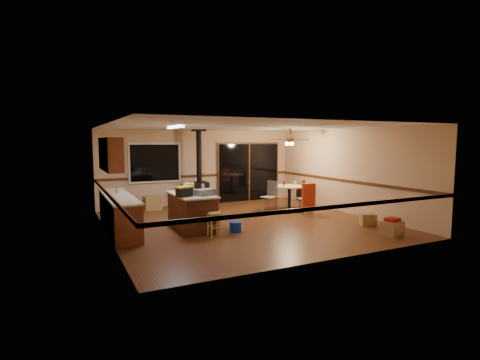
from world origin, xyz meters
TOP-DOWN VIEW (x-y plane):
  - floor at (0.00, 0.00)m, footprint 7.00×7.00m
  - ceiling at (0.00, 0.00)m, footprint 7.00×7.00m
  - wall_back at (0.00, 3.50)m, footprint 7.00×0.00m
  - wall_front at (0.00, -3.50)m, footprint 7.00×0.00m
  - wall_left at (-3.50, 0.00)m, footprint 0.00×7.00m
  - wall_right at (3.50, 0.00)m, footprint 0.00×7.00m
  - chair_rail at (0.00, 0.00)m, footprint 7.00×7.00m
  - window at (-1.60, 3.45)m, footprint 1.72×0.10m
  - sliding_door at (1.90, 3.45)m, footprint 2.52×0.10m
  - lower_cabinets at (-3.20, 0.50)m, footprint 0.60×3.00m
  - countertop at (-3.20, 0.50)m, footprint 0.64×3.04m
  - upper_cabinets at (-3.33, 0.70)m, footprint 0.35×2.00m
  - kitchen_island at (-1.50, 0.00)m, footprint 0.88×1.68m
  - wood_stove at (-0.20, 3.05)m, footprint 0.55×0.50m
  - ceiling_fan at (2.19, 1.16)m, footprint 0.24×0.24m
  - fluorescent_strip at (-1.80, 0.30)m, footprint 0.10×1.20m
  - toolbox_grey at (-1.29, -0.40)m, footprint 0.55×0.41m
  - toolbox_black at (-1.81, -0.38)m, footprint 0.43×0.33m
  - toolbox_yellow_lid at (-1.81, -0.38)m, footprint 0.48×0.36m
  - box_on_island at (-1.36, 0.57)m, footprint 0.33×0.37m
  - bottle_dark at (-1.78, -0.10)m, footprint 0.09×0.09m
  - bottle_pink at (-1.18, 0.02)m, footprint 0.10×0.10m
  - bottle_white at (-1.51, 0.50)m, footprint 0.07×0.07m
  - bar_stool at (-1.26, -0.92)m, footprint 0.36×0.36m
  - blue_bucket at (-0.63, -0.76)m, footprint 0.32×0.32m
  - dining_table at (2.19, 1.16)m, footprint 0.98×0.98m
  - glass_red at (2.04, 1.26)m, footprint 0.07×0.07m
  - glass_cream at (2.37, 1.11)m, footprint 0.08×0.08m
  - chair_left at (1.59, 1.30)m, footprint 0.53×0.53m
  - chair_near at (2.28, 0.27)m, footprint 0.45×0.49m
  - chair_right at (2.71, 1.23)m, footprint 0.52×0.48m
  - box_under_window at (-1.78, 3.10)m, footprint 0.56×0.46m
  - box_corner_a at (2.53, -2.70)m, footprint 0.50×0.45m
  - box_corner_b at (2.83, -1.63)m, footprint 0.48×0.46m
  - box_small_red at (2.53, -2.70)m, footprint 0.35×0.31m

SIDE VIEW (x-z plane):
  - floor at x=0.00m, z-range 0.00..0.00m
  - blue_bucket at x=-0.63m, z-range 0.00..0.25m
  - box_corner_b at x=2.83m, z-range 0.00..0.31m
  - box_corner_a at x=2.53m, z-range 0.00..0.34m
  - box_under_window at x=-1.78m, z-range 0.00..0.44m
  - bar_stool at x=-1.26m, z-range 0.00..0.56m
  - box_small_red at x=2.53m, z-range 0.34..0.42m
  - lower_cabinets at x=-3.20m, z-range 0.00..0.86m
  - kitchen_island at x=-1.50m, z-range 0.00..0.90m
  - dining_table at x=2.19m, z-range 0.14..0.92m
  - chair_left at x=1.59m, z-range 0.33..0.85m
  - chair_near at x=2.28m, z-range 0.25..0.95m
  - chair_right at x=2.71m, z-range 0.25..0.95m
  - wood_stove at x=-0.20m, z-range -0.53..1.99m
  - glass_cream at x=2.37m, z-range 0.78..0.94m
  - glass_red at x=2.04m, z-range 0.78..0.94m
  - countertop at x=-3.20m, z-range 0.86..0.90m
  - toolbox_grey at x=-1.29m, z-range 0.90..1.05m
  - bottle_white at x=-1.51m, z-range 0.90..1.09m
  - chair_rail at x=0.00m, z-range 0.96..1.04m
  - box_on_island at x=-1.36m, z-range 0.90..1.10m
  - toolbox_black at x=-1.81m, z-range 0.90..1.11m
  - bottle_pink at x=-1.18m, z-range 0.90..1.13m
  - bottle_dark at x=-1.78m, z-range 0.90..1.16m
  - sliding_door at x=1.90m, z-range 0.00..2.10m
  - toolbox_yellow_lid at x=-1.81m, z-range 1.11..1.15m
  - wall_back at x=0.00m, z-range -2.20..4.80m
  - wall_front at x=0.00m, z-range -2.20..4.80m
  - wall_left at x=-3.50m, z-range -2.20..4.80m
  - wall_right at x=3.50m, z-range -2.20..4.80m
  - window at x=-1.60m, z-range 0.84..2.16m
  - upper_cabinets at x=-3.33m, z-range 1.50..2.30m
  - ceiling_fan at x=2.19m, z-range 1.94..2.49m
  - fluorescent_strip at x=-1.80m, z-range 2.54..2.58m
  - ceiling at x=0.00m, z-range 2.60..2.60m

